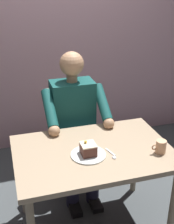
{
  "coord_description": "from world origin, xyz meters",
  "views": [
    {
      "loc": [
        0.55,
        1.7,
        1.82
      ],
      "look_at": [
        0.02,
        -0.1,
        0.96
      ],
      "focal_mm": 48.14,
      "sensor_mm": 36.0,
      "label": 1
    }
  ],
  "objects": [
    {
      "name": "cafe_rear_panel",
      "position": [
        0.0,
        -1.47,
        1.5
      ],
      "size": [
        6.4,
        0.12,
        3.0
      ],
      "primitive_type": "cube",
      "color": "#BB909B",
      "rests_on": "ground"
    },
    {
      "name": "dining_table",
      "position": [
        0.0,
        0.0,
        0.62
      ],
      "size": [
        1.1,
        0.75,
        0.71
      ],
      "color": "#9E886C",
      "rests_on": "ground"
    },
    {
      "name": "chair",
      "position": [
        0.0,
        -0.68,
        0.49
      ],
      "size": [
        0.42,
        0.42,
        0.9
      ],
      "color": "tan",
      "rests_on": "ground"
    },
    {
      "name": "seated_person",
      "position": [
        0.0,
        -0.51,
        0.66
      ],
      "size": [
        0.53,
        0.58,
        1.27
      ],
      "color": "#144945",
      "rests_on": "ground"
    },
    {
      "name": "dessert_plate",
      "position": [
        0.05,
        0.05,
        0.71
      ],
      "size": [
        0.24,
        0.24,
        0.01
      ],
      "primitive_type": "cylinder",
      "color": "white",
      "rests_on": "dining_table"
    },
    {
      "name": "cake_slice",
      "position": [
        0.05,
        0.05,
        0.76
      ],
      "size": [
        0.1,
        0.11,
        0.1
      ],
      "color": "#572D23",
      "rests_on": "dessert_plate"
    },
    {
      "name": "coffee_cup",
      "position": [
        -0.43,
        0.16,
        0.76
      ],
      "size": [
        0.11,
        0.07,
        0.09
      ],
      "color": "tan",
      "rests_on": "dining_table"
    },
    {
      "name": "dessert_spoon",
      "position": [
        -0.1,
        0.1,
        0.71
      ],
      "size": [
        0.04,
        0.14,
        0.01
      ],
      "color": "silver",
      "rests_on": "dining_table"
    }
  ]
}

